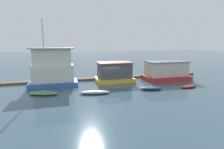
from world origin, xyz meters
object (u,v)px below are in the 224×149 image
at_px(dinghy_green, 44,93).
at_px(dinghy_red, 189,86).
at_px(houseboat_blue, 53,69).
at_px(mooring_post_centre, 150,73).
at_px(houseboat_red, 166,71).
at_px(houseboat_yellow, 114,72).
at_px(dinghy_grey, 95,92).
at_px(dinghy_navy, 151,88).

xyz_separation_m(dinghy_green, dinghy_red, (18.65, -1.66, -0.01)).
xyz_separation_m(houseboat_blue, mooring_post_centre, (15.87, 1.44, -1.51)).
bearing_deg(houseboat_red, houseboat_yellow, 173.22).
xyz_separation_m(houseboat_red, dinghy_red, (0.15, -5.31, -1.23)).
bearing_deg(dinghy_grey, dinghy_navy, -0.72).
xyz_separation_m(houseboat_blue, dinghy_green, (-0.95, -4.47, -2.11)).
xyz_separation_m(houseboat_yellow, dinghy_red, (8.66, -6.32, -1.23)).
height_order(dinghy_navy, mooring_post_centre, mooring_post_centre).
xyz_separation_m(dinghy_green, dinghy_navy, (13.15, -1.38, 0.02)).
xyz_separation_m(houseboat_yellow, houseboat_red, (8.51, -1.01, 0.00)).
bearing_deg(houseboat_blue, dinghy_navy, -25.60).
height_order(houseboat_yellow, mooring_post_centre, houseboat_yellow).
relative_size(dinghy_grey, dinghy_navy, 1.22).
xyz_separation_m(houseboat_red, dinghy_navy, (-5.35, -5.02, -1.20)).
relative_size(houseboat_blue, dinghy_green, 2.46).
height_order(houseboat_yellow, houseboat_red, same).
xyz_separation_m(houseboat_yellow, mooring_post_centre, (6.84, 1.25, -0.61)).
height_order(houseboat_blue, houseboat_yellow, houseboat_blue).
height_order(houseboat_red, dinghy_green, houseboat_red).
distance_m(houseboat_yellow, dinghy_red, 10.79).
height_order(houseboat_blue, houseboat_red, houseboat_blue).
bearing_deg(dinghy_navy, mooring_post_centre, 63.25).
distance_m(houseboat_blue, dinghy_navy, 13.69).
xyz_separation_m(dinghy_grey, dinghy_red, (12.82, -0.38, -0.02)).
distance_m(houseboat_blue, dinghy_red, 18.85).
distance_m(dinghy_green, mooring_post_centre, 17.84).
bearing_deg(houseboat_yellow, dinghy_grey, -124.96).
xyz_separation_m(houseboat_blue, houseboat_red, (17.55, -0.82, -0.89)).
xyz_separation_m(houseboat_yellow, dinghy_grey, (-4.15, -5.94, -1.20)).
distance_m(houseboat_yellow, dinghy_navy, 6.92).
bearing_deg(dinghy_grey, houseboat_yellow, 55.04).
bearing_deg(mooring_post_centre, houseboat_yellow, -169.64).
relative_size(houseboat_red, dinghy_navy, 2.36).
xyz_separation_m(houseboat_red, dinghy_green, (-18.50, -3.65, -1.22)).
bearing_deg(mooring_post_centre, dinghy_green, -160.65).
relative_size(houseboat_yellow, dinghy_green, 1.56).
bearing_deg(dinghy_navy, houseboat_red, 43.21).
bearing_deg(houseboat_red, houseboat_blue, 177.31).
bearing_deg(dinghy_navy, dinghy_green, 174.02).
relative_size(houseboat_blue, dinghy_grey, 2.43).
height_order(houseboat_yellow, dinghy_red, houseboat_yellow).
distance_m(houseboat_red, dinghy_red, 5.45).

